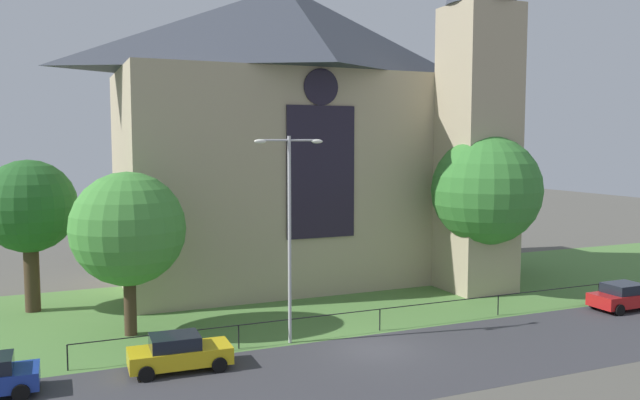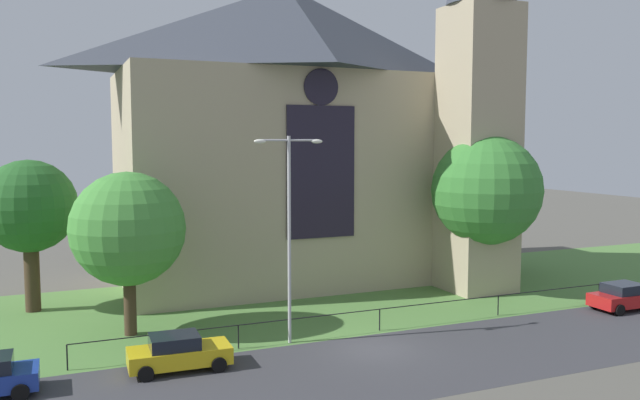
# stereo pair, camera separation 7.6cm
# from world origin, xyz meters

# --- Properties ---
(ground) EXTENTS (160.00, 160.00, 0.00)m
(ground) POSITION_xyz_m (0.00, 10.00, 0.00)
(ground) COLOR #56544C
(road_asphalt) EXTENTS (120.00, 8.00, 0.01)m
(road_asphalt) POSITION_xyz_m (0.00, -2.00, 0.00)
(road_asphalt) COLOR #38383D
(road_asphalt) RESTS_ON ground
(grass_verge) EXTENTS (120.00, 20.00, 0.01)m
(grass_verge) POSITION_xyz_m (0.00, 8.00, 0.00)
(grass_verge) COLOR #517F3D
(grass_verge) RESTS_ON ground
(church_building) EXTENTS (23.20, 16.20, 26.00)m
(church_building) POSITION_xyz_m (2.37, 15.55, 10.27)
(church_building) COLOR tan
(church_building) RESTS_ON ground
(iron_railing) EXTENTS (29.52, 0.07, 1.13)m
(iron_railing) POSITION_xyz_m (1.60, 2.50, 0.97)
(iron_railing) COLOR black
(iron_railing) RESTS_ON ground
(tree_left_near) EXTENTS (5.58, 5.58, 8.09)m
(tree_left_near) POSITION_xyz_m (-10.10, 6.65, 5.28)
(tree_left_near) COLOR #423021
(tree_left_near) RESTS_ON ground
(tree_right_far) EXTENTS (6.05, 6.05, 9.39)m
(tree_right_far) POSITION_xyz_m (16.86, 13.04, 6.31)
(tree_right_far) COLOR brown
(tree_right_far) RESTS_ON ground
(tree_left_far) EXTENTS (5.18, 5.18, 8.55)m
(tree_left_far) POSITION_xyz_m (-14.65, 13.43, 5.89)
(tree_left_far) COLOR #423021
(tree_left_far) RESTS_ON ground
(tree_right_near) EXTENTS (6.82, 6.82, 9.95)m
(tree_right_near) POSITION_xyz_m (11.44, 6.98, 6.48)
(tree_right_near) COLOR brown
(tree_right_near) RESTS_ON ground
(streetlamp_near) EXTENTS (3.37, 0.26, 9.79)m
(streetlamp_near) POSITION_xyz_m (-3.28, 2.40, 6.08)
(streetlamp_near) COLOR #B2B2B7
(streetlamp_near) RESTS_ON ground
(parked_car_yellow) EXTENTS (4.26, 2.14, 1.51)m
(parked_car_yellow) POSITION_xyz_m (-8.83, 0.78, 0.74)
(parked_car_yellow) COLOR gold
(parked_car_yellow) RESTS_ON ground
(parked_car_red) EXTENTS (4.22, 2.06, 1.51)m
(parked_car_red) POSITION_xyz_m (16.46, 0.73, 0.74)
(parked_car_red) COLOR #B21919
(parked_car_red) RESTS_ON ground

